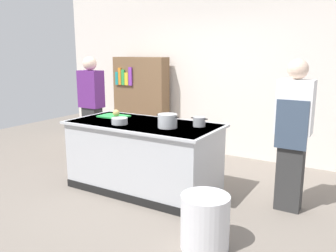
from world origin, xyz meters
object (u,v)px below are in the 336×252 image
onion (116,113)px  mixing_bowl (120,121)px  person_chef (293,132)px  trash_bin (205,222)px  person_guest (92,107)px  bookshelf (141,102)px  sauce_pan (199,122)px  stock_pot (167,121)px

onion → mixing_bowl: 0.44m
onion → person_chef: bearing=6.6°
person_chef → trash_bin: bearing=153.6°
trash_bin → person_chef: (0.49, 1.23, 0.66)m
onion → person_guest: 1.08m
person_chef → bookshelf: 3.40m
onion → bookshelf: (-0.78, 1.70, -0.11)m
sauce_pan → mixing_bowl: size_ratio=1.07×
person_guest → person_chef: bearing=86.4°
mixing_bowl → person_guest: 1.51m
sauce_pan → person_guest: size_ratio=0.13×
stock_pot → trash_bin: stock_pot is taller
sauce_pan → person_guest: bearing=168.5°
onion → trash_bin: (1.81, -0.96, -0.71)m
sauce_pan → person_guest: 2.22m
sauce_pan → bookshelf: size_ratio=0.13×
stock_pot → mixing_bowl: bearing=-167.8°
person_guest → bookshelf: (0.16, 1.18, -0.06)m
onion → stock_pot: stock_pot is taller
stock_pot → bookshelf: (-1.72, 1.88, -0.13)m
onion → stock_pot: 0.95m
person_chef → bookshelf: (-3.08, 1.44, -0.06)m
bookshelf → person_chef: bearing=-25.0°
sauce_pan → bookshelf: (-2.01, 1.62, -0.11)m
mixing_bowl → person_chef: size_ratio=0.12×
sauce_pan → trash_bin: bearing=-61.1°
onion → mixing_bowl: size_ratio=0.46×
sauce_pan → trash_bin: 1.39m
mixing_bowl → bookshelf: bookshelf is taller
bookshelf → sauce_pan: bearing=-38.8°
sauce_pan → person_chef: size_ratio=0.13×
trash_bin → person_chef: bearing=68.3°
trash_bin → person_guest: 3.19m
onion → trash_bin: bearing=-28.1°
mixing_bowl → trash_bin: 1.77m
person_chef → bookshelf: size_ratio=1.01×
person_guest → onion: bearing=61.9°
sauce_pan → mixing_bowl: sauce_pan is taller
sauce_pan → person_chef: 1.08m
stock_pot → person_chef: size_ratio=0.17×
mixing_bowl → person_chef: person_chef is taller
person_chef → stock_pot: bearing=103.4°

